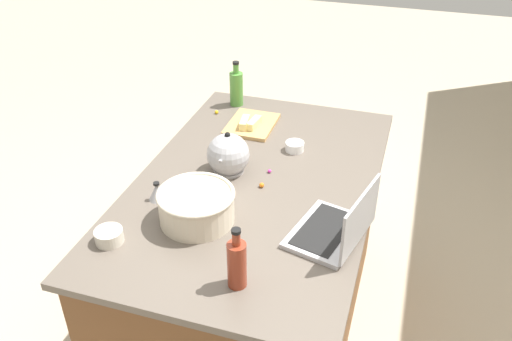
# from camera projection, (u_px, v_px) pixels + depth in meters

# --- Properties ---
(ground_plane) EXTENTS (12.00, 12.00, 0.00)m
(ground_plane) POSITION_uv_depth(u_px,v_px,m) (256.00, 329.00, 2.72)
(ground_plane) COLOR #B7A88E
(island_counter) EXTENTS (1.55, 0.96, 0.90)m
(island_counter) POSITION_uv_depth(u_px,v_px,m) (256.00, 262.00, 2.47)
(island_counter) COLOR brown
(island_counter) RESTS_ON ground
(laptop) EXTENTS (0.35, 0.30, 0.22)m
(laptop) POSITION_uv_depth(u_px,v_px,m) (338.00, 228.00, 1.89)
(laptop) COLOR #B7B7BC
(laptop) RESTS_ON island_counter
(mixing_bowl_large) EXTENTS (0.29, 0.29, 0.13)m
(mixing_bowl_large) POSITION_uv_depth(u_px,v_px,m) (196.00, 206.00, 1.97)
(mixing_bowl_large) COLOR beige
(mixing_bowl_large) RESTS_ON island_counter
(bottle_soy) EXTENTS (0.06, 0.06, 0.22)m
(bottle_soy) POSITION_uv_depth(u_px,v_px,m) (237.00, 263.00, 1.68)
(bottle_soy) COLOR maroon
(bottle_soy) RESTS_ON island_counter
(bottle_olive) EXTENTS (0.07, 0.07, 0.24)m
(bottle_olive) POSITION_uv_depth(u_px,v_px,m) (236.00, 88.00, 2.79)
(bottle_olive) COLOR #4C8C38
(bottle_olive) RESTS_ON island_counter
(kettle) EXTENTS (0.21, 0.18, 0.20)m
(kettle) POSITION_uv_depth(u_px,v_px,m) (228.00, 155.00, 2.25)
(kettle) COLOR #ADADB2
(kettle) RESTS_ON island_counter
(cutting_board) EXTENTS (0.28, 0.22, 0.02)m
(cutting_board) POSITION_uv_depth(u_px,v_px,m) (252.00, 124.00, 2.63)
(cutting_board) COLOR tan
(cutting_board) RESTS_ON island_counter
(butter_stick_left) EXTENTS (0.11, 0.05, 0.04)m
(butter_stick_left) POSITION_uv_depth(u_px,v_px,m) (245.00, 122.00, 2.59)
(butter_stick_left) COLOR #F4E58C
(butter_stick_left) RESTS_ON cutting_board
(butter_stick_right) EXTENTS (0.11, 0.05, 0.04)m
(butter_stick_right) POSITION_uv_depth(u_px,v_px,m) (254.00, 123.00, 2.58)
(butter_stick_right) COLOR #F4E58C
(butter_stick_right) RESTS_ON cutting_board
(ramekin_small) EXTENTS (0.08, 0.08, 0.04)m
(ramekin_small) POSITION_uv_depth(u_px,v_px,m) (295.00, 146.00, 2.42)
(ramekin_small) COLOR white
(ramekin_small) RESTS_ON island_counter
(ramekin_medium) EXTENTS (0.10, 0.10, 0.05)m
(ramekin_medium) POSITION_uv_depth(u_px,v_px,m) (109.00, 236.00, 1.89)
(ramekin_medium) COLOR beige
(ramekin_medium) RESTS_ON island_counter
(kitchen_timer) EXTENTS (0.07, 0.07, 0.08)m
(kitchen_timer) POSITION_uv_depth(u_px,v_px,m) (157.00, 191.00, 2.10)
(kitchen_timer) COLOR #B2B2B7
(kitchen_timer) RESTS_ON island_counter
(candy_0) EXTENTS (0.02, 0.02, 0.02)m
(candy_0) POSITION_uv_depth(u_px,v_px,m) (217.00, 112.00, 2.74)
(candy_0) COLOR yellow
(candy_0) RESTS_ON island_counter
(candy_1) EXTENTS (0.02, 0.02, 0.02)m
(candy_1) POSITION_uv_depth(u_px,v_px,m) (227.00, 187.00, 2.17)
(candy_1) COLOR orange
(candy_1) RESTS_ON island_counter
(candy_2) EXTENTS (0.02, 0.02, 0.02)m
(candy_2) POSITION_uv_depth(u_px,v_px,m) (269.00, 171.00, 2.28)
(candy_2) COLOR #CC3399
(candy_2) RESTS_ON island_counter
(candy_3) EXTENTS (0.02, 0.02, 0.02)m
(candy_3) POSITION_uv_depth(u_px,v_px,m) (262.00, 185.00, 2.18)
(candy_3) COLOR orange
(candy_3) RESTS_ON island_counter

